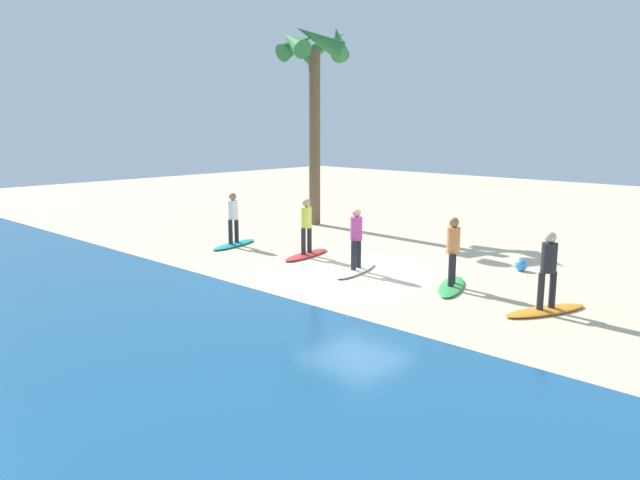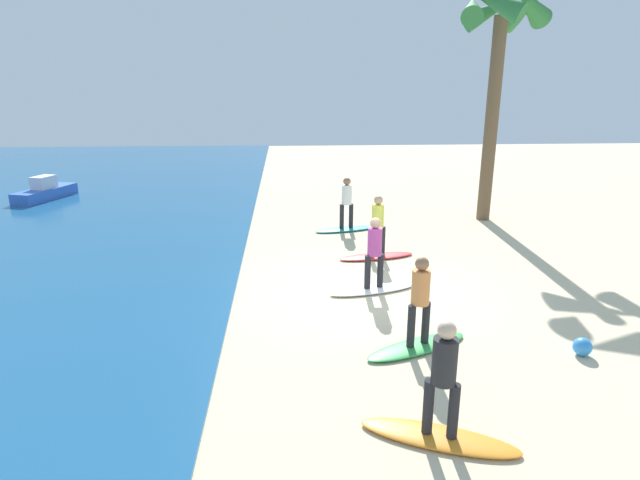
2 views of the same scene
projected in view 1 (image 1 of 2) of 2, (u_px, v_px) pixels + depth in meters
name	position (u px, v px, depth m)	size (l,w,h in m)	color
ground_plane	(356.00, 274.00, 16.21)	(60.00, 60.00, 0.00)	beige
surfboard_orange	(545.00, 310.00, 12.87)	(2.10, 0.56, 0.09)	orange
surfer_orange	(549.00, 264.00, 12.69)	(0.32, 0.44, 1.64)	#232328
surfboard_green	(451.00, 286.00, 14.79)	(2.10, 0.56, 0.09)	green
surfer_green	(453.00, 246.00, 14.60)	(0.32, 0.43, 1.64)	#232328
surfboard_white	(356.00, 270.00, 16.41)	(2.10, 0.56, 0.09)	white
surfer_white	(356.00, 234.00, 16.23)	(0.32, 0.45, 1.64)	#232328
surfboard_red	(306.00, 255.00, 18.35)	(2.10, 0.56, 0.09)	red
surfer_red	(306.00, 222.00, 18.16)	(0.32, 0.45, 1.64)	#232328
surfboard_teal	(234.00, 244.00, 19.91)	(2.10, 0.56, 0.09)	teal
surfer_teal	(233.00, 214.00, 19.73)	(0.32, 0.45, 1.64)	#232328
palm_tree	(314.00, 65.00, 23.10)	(2.88, 3.03, 7.60)	brown
beach_ball	(521.00, 265.00, 16.48)	(0.32, 0.32, 0.32)	#338CE5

